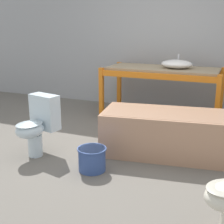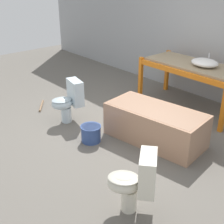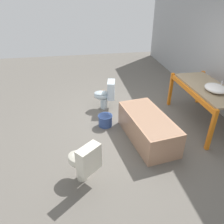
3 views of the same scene
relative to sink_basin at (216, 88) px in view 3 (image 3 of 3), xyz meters
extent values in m
plane|color=#666059|center=(-0.45, -1.50, -0.95)|extent=(12.00, 12.00, 0.00)
cube|color=orange|center=(-1.17, -0.40, -0.51)|extent=(0.07, 0.07, 0.88)
cube|color=orange|center=(0.71, -0.40, -0.51)|extent=(0.07, 0.07, 0.88)
cube|color=orange|center=(-1.17, 0.42, -0.51)|extent=(0.07, 0.07, 0.88)
cube|color=orange|center=(-0.23, -0.40, -0.15)|extent=(1.87, 0.06, 0.09)
cube|color=#998466|center=(-0.23, 0.01, -0.09)|extent=(1.80, 0.75, 0.04)
ellipsoid|color=white|center=(0.00, 0.00, 0.00)|extent=(0.50, 0.40, 0.14)
cylinder|color=silver|center=(0.00, 0.11, 0.11)|extent=(0.02, 0.02, 0.08)
cube|color=tan|center=(0.18, -1.45, -0.68)|extent=(1.62, 0.92, 0.54)
cube|color=#977056|center=(0.18, -1.45, -0.53)|extent=(1.53, 0.83, 0.23)
cylinder|color=silver|center=(-1.28, -2.14, -0.82)|extent=(0.18, 0.18, 0.27)
ellipsoid|color=silver|center=(-1.29, -2.20, -0.59)|extent=(0.37, 0.42, 0.20)
ellipsoid|color=#9FAFB7|center=(-1.29, -2.20, -0.52)|extent=(0.35, 0.40, 0.03)
cube|color=silver|center=(-1.24, -1.96, -0.43)|extent=(0.41, 0.26, 0.44)
cylinder|color=silver|center=(1.04, -2.83, -0.82)|extent=(0.18, 0.18, 0.27)
ellipsoid|color=silver|center=(0.99, -2.88, -0.59)|extent=(0.47, 0.46, 0.20)
ellipsoid|color=#B3AF9F|center=(0.99, -2.88, -0.52)|extent=(0.45, 0.44, 0.03)
cube|color=silver|center=(1.19, -2.71, -0.43)|extent=(0.38, 0.41, 0.44)
cylinder|color=#334C8C|center=(-0.45, -2.23, -0.82)|extent=(0.30, 0.30, 0.26)
cylinder|color=#334C8C|center=(-0.45, -2.23, -0.70)|extent=(0.32, 0.32, 0.02)
cylinder|color=#8C6B4C|center=(-2.15, -2.16, -0.93)|extent=(0.42, 0.33, 0.04)
camera|label=1|loc=(0.99, -5.09, 0.64)|focal=50.00mm
camera|label=2|loc=(2.99, -4.77, 1.56)|focal=50.00mm
camera|label=3|loc=(3.67, -2.80, 1.82)|focal=35.00mm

